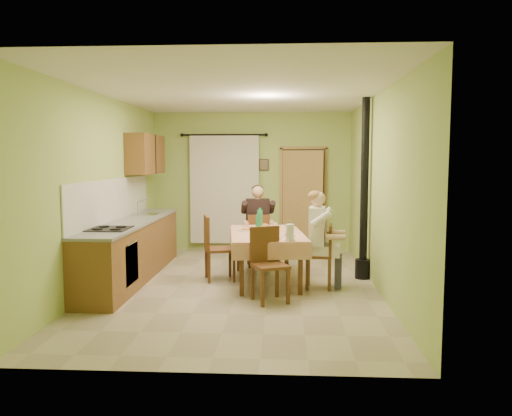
# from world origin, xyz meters

# --- Properties ---
(floor) EXTENTS (4.00, 6.00, 0.01)m
(floor) POSITION_xyz_m (0.00, 0.00, 0.00)
(floor) COLOR tan
(floor) RESTS_ON ground
(room_shell) EXTENTS (4.04, 6.04, 2.82)m
(room_shell) POSITION_xyz_m (0.00, 0.00, 1.82)
(room_shell) COLOR #AAC565
(room_shell) RESTS_ON ground
(kitchen_run) EXTENTS (0.64, 3.64, 1.56)m
(kitchen_run) POSITION_xyz_m (-1.71, 0.40, 0.48)
(kitchen_run) COLOR brown
(kitchen_run) RESTS_ON ground
(upper_cabinets) EXTENTS (0.35, 1.40, 0.70)m
(upper_cabinets) POSITION_xyz_m (-1.82, 1.70, 1.95)
(upper_cabinets) COLOR brown
(upper_cabinets) RESTS_ON room_shell
(curtain) EXTENTS (1.70, 0.07, 2.22)m
(curtain) POSITION_xyz_m (-0.55, 2.90, 1.26)
(curtain) COLOR black
(curtain) RESTS_ON ground
(doorway) EXTENTS (0.96, 0.24, 2.15)m
(doorway) POSITION_xyz_m (1.04, 2.93, 1.05)
(doorway) COLOR black
(doorway) RESTS_ON ground
(dining_table) EXTENTS (1.28, 1.91, 0.76)m
(dining_table) POSITION_xyz_m (0.40, 0.29, 0.38)
(dining_table) COLOR tan
(dining_table) RESTS_ON ground
(tableware) EXTENTS (0.91, 1.56, 0.33)m
(tableware) POSITION_xyz_m (0.43, 0.18, 0.83)
(tableware) COLOR white
(tableware) RESTS_ON dining_table
(chair_far) EXTENTS (0.42, 0.42, 0.92)m
(chair_far) POSITION_xyz_m (0.21, 1.39, 0.29)
(chair_far) COLOR #573217
(chair_far) RESTS_ON ground
(chair_near) EXTENTS (0.55, 0.55, 0.98)m
(chair_near) POSITION_xyz_m (0.48, -0.77, 0.29)
(chair_near) COLOR #573217
(chair_near) RESTS_ON ground
(chair_right) EXTENTS (0.41, 0.41, 0.93)m
(chair_right) POSITION_xyz_m (1.18, -0.03, 0.29)
(chair_right) COLOR #573217
(chair_right) RESTS_ON ground
(chair_left) EXTENTS (0.54, 0.54, 1.00)m
(chair_left) POSITION_xyz_m (-0.34, 0.37, 0.29)
(chair_left) COLOR #573217
(chair_left) RESTS_ON ground
(man_far) EXTENTS (0.62, 0.51, 1.39)m
(man_far) POSITION_xyz_m (0.21, 1.40, 0.88)
(man_far) COLOR black
(man_far) RESTS_ON chair_far
(man_right) EXTENTS (0.50, 0.61, 1.39)m
(man_right) POSITION_xyz_m (1.17, -0.03, 0.88)
(man_right) COLOR silver
(man_right) RESTS_ON chair_right
(stove_flue) EXTENTS (0.24, 0.24, 2.80)m
(stove_flue) POSITION_xyz_m (1.90, 0.60, 1.02)
(stove_flue) COLOR black
(stove_flue) RESTS_ON ground
(picture_back) EXTENTS (0.19, 0.03, 0.23)m
(picture_back) POSITION_xyz_m (0.25, 2.97, 1.75)
(picture_back) COLOR black
(picture_back) RESTS_ON room_shell
(picture_right) EXTENTS (0.03, 0.31, 0.21)m
(picture_right) POSITION_xyz_m (1.97, 1.20, 1.85)
(picture_right) COLOR brown
(picture_right) RESTS_ON room_shell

